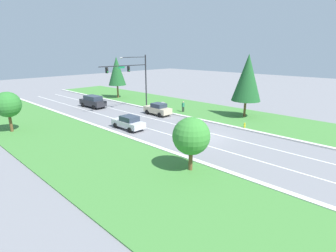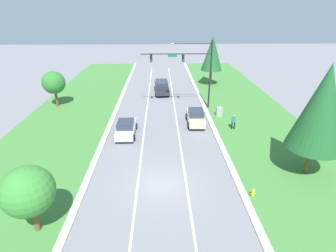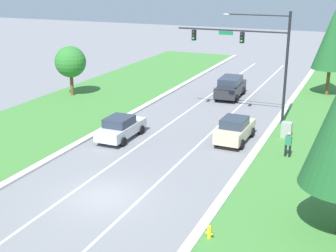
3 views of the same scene
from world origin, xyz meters
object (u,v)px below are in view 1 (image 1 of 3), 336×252
at_px(pedestrian, 183,106).
at_px(oak_far_left_tree, 191,136).
at_px(champagne_sedan, 158,109).
at_px(conifer_near_right_tree, 247,78).
at_px(traffic_signal_mast, 134,74).
at_px(utility_cabinet, 162,106).
at_px(charcoal_suv, 93,101).
at_px(conifer_far_right_tree, 117,71).
at_px(fire_hydrant, 245,126).
at_px(silver_sedan, 128,122).
at_px(oak_near_left_tree, 8,105).

xyz_separation_m(pedestrian, oak_far_left_tree, (-14.96, -13.45, 1.89)).
bearing_deg(champagne_sedan, pedestrian, -21.38).
bearing_deg(conifer_near_right_tree, traffic_signal_mast, 117.18).
bearing_deg(utility_cabinet, traffic_signal_mast, 138.35).
relative_size(conifer_near_right_tree, oak_far_left_tree, 2.02).
distance_m(charcoal_suv, oak_far_left_tree, 27.63).
xyz_separation_m(conifer_near_right_tree, conifer_far_right_tree, (-2.99, 25.58, -0.27)).
height_order(fire_hydrant, conifer_near_right_tree, conifer_near_right_tree).
relative_size(silver_sedan, utility_cabinet, 3.89).
distance_m(traffic_signal_mast, conifer_near_right_tree, 16.61).
bearing_deg(charcoal_suv, silver_sedan, -107.67).
bearing_deg(traffic_signal_mast, conifer_near_right_tree, -62.82).
bearing_deg(silver_sedan, utility_cabinet, 24.15).
height_order(silver_sedan, pedestrian, pedestrian).
bearing_deg(oak_far_left_tree, conifer_near_right_tree, 15.78).
relative_size(utility_cabinet, fire_hydrant, 1.63).
xyz_separation_m(champagne_sedan, fire_hydrant, (2.40, -12.48, -0.53)).
distance_m(fire_hydrant, conifer_far_right_tree, 28.78).
bearing_deg(oak_near_left_tree, conifer_far_right_tree, 23.72).
bearing_deg(traffic_signal_mast, champagne_sedan, -88.69).
relative_size(traffic_signal_mast, pedestrian, 5.07).
relative_size(traffic_signal_mast, charcoal_suv, 1.69).
height_order(charcoal_suv, pedestrian, charcoal_suv).
relative_size(pedestrian, conifer_near_right_tree, 0.20).
bearing_deg(oak_far_left_tree, conifer_far_right_tree, 63.15).
bearing_deg(traffic_signal_mast, charcoal_suv, 118.59).
height_order(traffic_signal_mast, pedestrian, traffic_signal_mast).
relative_size(traffic_signal_mast, oak_near_left_tree, 1.84).
bearing_deg(silver_sedan, traffic_signal_mast, 46.10).
bearing_deg(charcoal_suv, conifer_far_right_tree, 24.93).
bearing_deg(champagne_sedan, oak_near_left_tree, 161.42).
relative_size(silver_sedan, conifer_far_right_tree, 0.56).
relative_size(champagne_sedan, conifer_near_right_tree, 0.50).
xyz_separation_m(champagne_sedan, oak_near_left_tree, (-17.40, 6.19, 2.33)).
bearing_deg(utility_cabinet, conifer_far_right_tree, 84.24).
xyz_separation_m(silver_sedan, oak_near_left_tree, (-10.02, 8.76, 2.39)).
height_order(charcoal_suv, fire_hydrant, charcoal_suv).
bearing_deg(pedestrian, utility_cabinet, -73.00).
distance_m(champagne_sedan, utility_cabinet, 3.78).
relative_size(champagne_sedan, oak_near_left_tree, 0.93).
bearing_deg(fire_hydrant, oak_far_left_tree, -169.35).
distance_m(champagne_sedan, conifer_near_right_tree, 13.13).
bearing_deg(conifer_far_right_tree, utility_cabinet, -95.76).
relative_size(silver_sedan, oak_near_left_tree, 0.95).
bearing_deg(silver_sedan, conifer_far_right_tree, 57.09).
distance_m(silver_sedan, conifer_far_right_tree, 22.31).
distance_m(charcoal_suv, oak_near_left_tree, 14.90).
bearing_deg(oak_near_left_tree, charcoal_suv, 21.18).
xyz_separation_m(traffic_signal_mast, oak_far_left_tree, (-11.02, -20.03, -2.78)).
bearing_deg(conifer_near_right_tree, pedestrian, 113.99).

